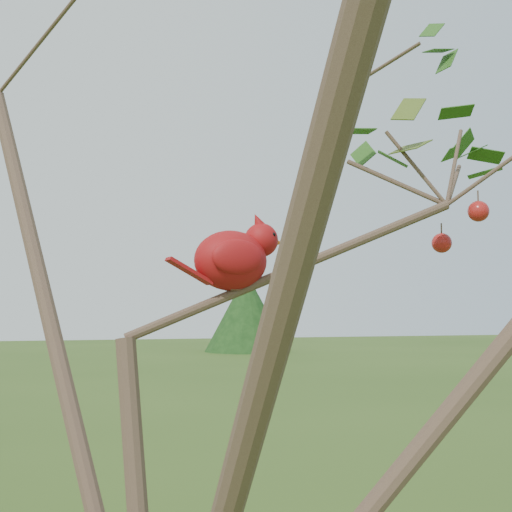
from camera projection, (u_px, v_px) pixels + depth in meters
The scene contains 3 objects.
crabapple_tree at pixel (180, 233), 1.02m from camera, with size 2.35×2.05×2.95m.
cardinal at pixel (235, 258), 1.15m from camera, with size 0.23×0.13×0.16m.
distant_trees at pixel (50, 320), 23.93m from camera, with size 44.13×10.47×3.60m.
Camera 1 is at (-0.12, -1.03, 2.00)m, focal length 45.00 mm.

